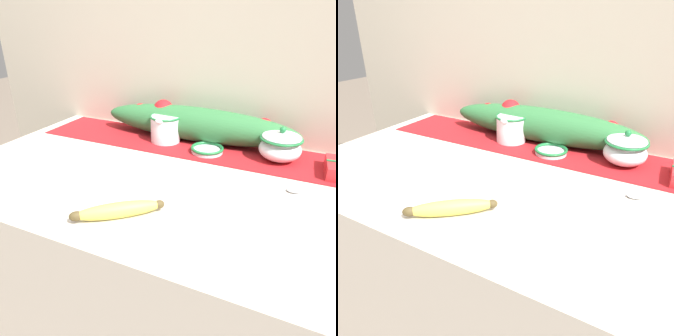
% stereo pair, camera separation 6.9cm
% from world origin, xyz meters
% --- Properties ---
extents(countertop, '(1.24, 0.75, 0.89)m').
position_xyz_m(countertop, '(0.00, 0.00, 0.44)').
color(countertop, beige).
rests_on(countertop, ground_plane).
extents(back_wall, '(2.04, 0.04, 2.40)m').
position_xyz_m(back_wall, '(0.00, 0.40, 1.20)').
color(back_wall, '#B7AD99').
rests_on(back_wall, ground_plane).
extents(table_runner, '(1.14, 0.24, 0.00)m').
position_xyz_m(table_runner, '(0.00, 0.25, 0.89)').
color(table_runner, '#A8191E').
rests_on(table_runner, countertop).
extents(cream_pitcher, '(0.11, 0.13, 0.10)m').
position_xyz_m(cream_pitcher, '(-0.10, 0.25, 0.94)').
color(cream_pitcher, white).
rests_on(cream_pitcher, countertop).
extents(sugar_bowl, '(0.13, 0.13, 0.11)m').
position_xyz_m(sugar_bowl, '(0.31, 0.25, 0.94)').
color(sugar_bowl, white).
rests_on(sugar_bowl, countertop).
extents(small_dish, '(0.11, 0.11, 0.02)m').
position_xyz_m(small_dish, '(0.08, 0.21, 0.90)').
color(small_dish, white).
rests_on(small_dish, countertop).
extents(banana, '(0.19, 0.16, 0.04)m').
position_xyz_m(banana, '(0.02, -0.25, 0.91)').
color(banana, '#DBCC4C').
rests_on(banana, countertop).
extents(spoon, '(0.15, 0.03, 0.01)m').
position_xyz_m(spoon, '(0.37, 0.05, 0.89)').
color(spoon, silver).
rests_on(spoon, countertop).
extents(poinsettia_garland, '(0.74, 0.14, 0.14)m').
position_xyz_m(poinsettia_garland, '(-0.00, 0.31, 0.95)').
color(poinsettia_garland, '#2D6B38').
rests_on(poinsettia_garland, countertop).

